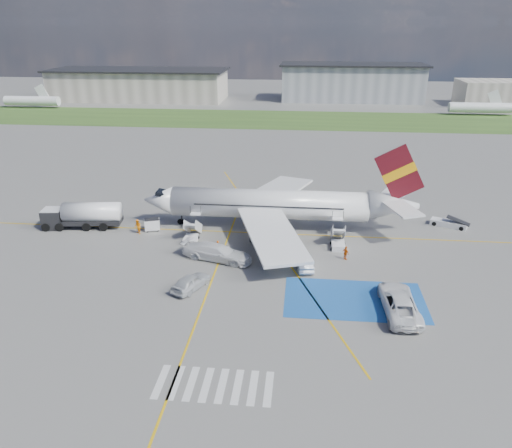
% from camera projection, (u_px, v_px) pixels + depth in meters
% --- Properties ---
extents(ground, '(400.00, 400.00, 0.00)m').
position_uv_depth(ground, '(259.00, 276.00, 54.74)').
color(ground, '#60605E').
rests_on(ground, ground).
extents(grass_strip, '(400.00, 30.00, 0.01)m').
position_uv_depth(grass_strip, '(290.00, 120.00, 142.32)').
color(grass_strip, '#2D4C1E').
rests_on(grass_strip, ground).
extents(taxiway_line_main, '(120.00, 0.20, 0.01)m').
position_uv_depth(taxiway_line_main, '(268.00, 233.00, 65.80)').
color(taxiway_line_main, gold).
rests_on(taxiway_line_main, ground).
extents(taxiway_line_cross, '(0.20, 60.00, 0.01)m').
position_uv_depth(taxiway_line_cross, '(195.00, 324.00, 45.97)').
color(taxiway_line_cross, gold).
rests_on(taxiway_line_cross, ground).
extents(taxiway_line_diag, '(20.71, 56.45, 0.01)m').
position_uv_depth(taxiway_line_diag, '(268.00, 233.00, 65.80)').
color(taxiway_line_diag, gold).
rests_on(taxiway_line_diag, ground).
extents(staging_box, '(14.00, 8.00, 0.01)m').
position_uv_depth(staging_box, '(354.00, 299.00, 50.13)').
color(staging_box, '#1A509D').
rests_on(staging_box, ground).
extents(crosswalk, '(9.00, 4.00, 0.01)m').
position_uv_depth(crosswalk, '(214.00, 385.00, 38.30)').
color(crosswalk, silver).
rests_on(crosswalk, ground).
extents(terminal_west, '(60.00, 22.00, 10.00)m').
position_uv_depth(terminal_west, '(140.00, 85.00, 177.75)').
color(terminal_west, gray).
rests_on(terminal_west, ground).
extents(terminal_centre, '(48.00, 18.00, 12.00)m').
position_uv_depth(terminal_centre, '(352.00, 83.00, 175.11)').
color(terminal_centre, gray).
rests_on(terminal_centre, ground).
extents(airliner, '(36.81, 32.95, 11.92)m').
position_uv_depth(airliner, '(280.00, 204.00, 66.23)').
color(airliner, silver).
rests_on(airliner, ground).
extents(airstairs_fwd, '(1.90, 5.20, 3.60)m').
position_uv_depth(airstairs_fwd, '(191.00, 236.00, 63.40)').
color(airstairs_fwd, silver).
rests_on(airstairs_fwd, ground).
extents(airstairs_aft, '(1.90, 5.20, 3.60)m').
position_uv_depth(airstairs_aft, '(338.00, 242.00, 61.70)').
color(airstairs_aft, silver).
rests_on(airstairs_aft, ground).
extents(fuel_tanker, '(10.62, 4.04, 3.54)m').
position_uv_depth(fuel_tanker, '(83.00, 217.00, 67.16)').
color(fuel_tanker, black).
rests_on(fuel_tanker, ground).
extents(gpu_cart, '(2.26, 1.82, 1.64)m').
position_uv_depth(gpu_cart, '(152.00, 225.00, 66.48)').
color(gpu_cart, silver).
rests_on(gpu_cart, ground).
extents(belt_loader, '(5.16, 3.40, 1.51)m').
position_uv_depth(belt_loader, '(449.00, 224.00, 67.89)').
color(belt_loader, silver).
rests_on(belt_loader, ground).
extents(car_silver_a, '(3.94, 5.25, 1.66)m').
position_uv_depth(car_silver_a, '(191.00, 282.00, 51.80)').
color(car_silver_a, '#B8BBC0').
rests_on(car_silver_a, ground).
extents(car_silver_b, '(2.47, 4.97, 1.56)m').
position_uv_depth(car_silver_b, '(303.00, 261.00, 56.34)').
color(car_silver_b, silver).
rests_on(car_silver_b, ground).
extents(van_white_a, '(3.29, 6.75, 2.50)m').
position_uv_depth(van_white_a, '(400.00, 299.00, 47.71)').
color(van_white_a, white).
rests_on(van_white_a, ground).
extents(van_white_b, '(6.83, 4.28, 2.49)m').
position_uv_depth(van_white_b, '(217.00, 250.00, 58.11)').
color(van_white_b, silver).
rests_on(van_white_b, ground).
extents(crew_fwd, '(0.62, 0.44, 1.61)m').
position_uv_depth(crew_fwd, '(218.00, 247.00, 59.89)').
color(crew_fwd, orange).
rests_on(crew_fwd, ground).
extents(crew_nose, '(1.20, 1.22, 1.98)m').
position_uv_depth(crew_nose, '(138.00, 227.00, 65.30)').
color(crew_nose, orange).
rests_on(crew_nose, ground).
extents(crew_aft, '(0.96, 1.00, 1.67)m').
position_uv_depth(crew_aft, '(346.00, 253.00, 58.26)').
color(crew_aft, '#DD5F0B').
rests_on(crew_aft, ground).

